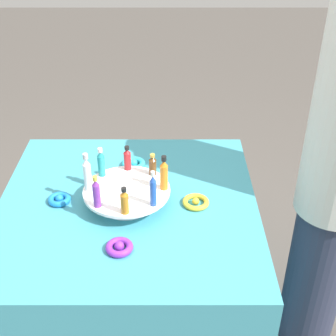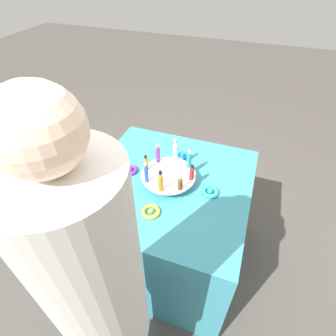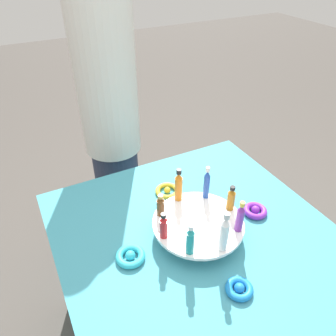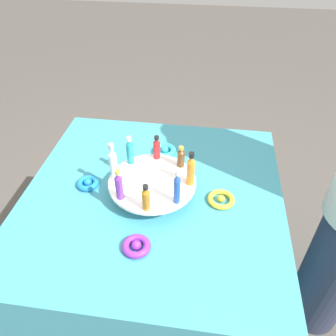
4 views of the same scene
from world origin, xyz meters
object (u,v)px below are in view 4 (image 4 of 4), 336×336
bottle_clear (113,163)px  ribbon_bow_blue (88,183)px  bottle_brown (181,157)px  bottle_amber (146,198)px  ribbon_bow_purple (136,246)px  bottle_red (157,148)px  bottle_purple (119,185)px  bottle_blue (177,188)px  bottle_teal (130,151)px  ribbon_bow_teal (165,150)px  display_stand (152,185)px  ribbon_bow_gold (221,199)px  bottle_orange (191,170)px

bottle_clear → ribbon_bow_blue: (0.01, 0.12, -0.12)m
bottle_brown → bottle_amber: (-0.24, 0.09, 0.01)m
ribbon_bow_purple → bottle_red: bearing=-0.3°
bottle_brown → ribbon_bow_purple: size_ratio=0.97×
bottle_red → bottle_clear: bearing=137.2°
bottle_purple → bottle_blue: size_ratio=0.89×
bottle_teal → bottle_clear: (-0.10, 0.04, 0.02)m
ribbon_bow_teal → bottle_red: bearing=173.9°
display_stand → ribbon_bow_blue: 0.25m
bottle_red → ribbon_bow_blue: bottle_red is taller
ribbon_bow_gold → ribbon_bow_blue: ribbon_bow_blue is taller
display_stand → bottle_amber: 0.15m
ribbon_bow_purple → ribbon_bow_teal: (0.51, -0.01, 0.00)m
bottle_orange → bottle_blue: 0.10m
bottle_blue → ribbon_bow_blue: 0.38m
ribbon_bow_purple → bottle_purple: bearing=29.1°
bottle_amber → ribbon_bow_blue: bearing=60.9°
bottle_brown → bottle_purple: bearing=137.2°
bottle_teal → bottle_amber: size_ratio=1.16×
bottle_purple → bottle_amber: size_ratio=1.21×
ribbon_bow_teal → bottle_clear: bearing=150.9°
bottle_teal → ribbon_bow_gold: (-0.10, -0.35, -0.11)m
bottle_red → bottle_amber: size_ratio=0.99×
bottle_amber → bottle_blue: (0.04, -0.09, 0.02)m
bottle_amber → ribbon_bow_gold: bottle_amber is taller
bottle_purple → ribbon_bow_blue: (0.11, 0.16, -0.11)m
bottle_orange → bottle_clear: size_ratio=0.89×
bottle_brown → bottle_red: size_ratio=0.88×
bottle_orange → bottle_red: 0.19m
bottle_blue → ribbon_bow_blue: bearing=74.2°
bottle_purple → ribbon_bow_teal: (0.35, -0.10, -0.11)m
bottle_teal → ribbon_bow_gold: bottle_teal is taller
bottle_red → ribbon_bow_gold: bottle_red is taller
bottle_clear → bottle_blue: size_ratio=1.11×
bottle_red → bottle_teal: 0.10m
bottle_orange → bottle_purple: bottle_orange is taller
ribbon_bow_purple → ribbon_bow_blue: bearing=43.3°
bottle_purple → bottle_amber: 0.10m
bottle_blue → ribbon_bow_gold: size_ratio=1.39×
bottle_red → bottle_brown: bearing=-110.3°
bottle_red → bottle_teal: bearing=114.7°
bottle_teal → bottle_purple: bottle_purple is taller
display_stand → bottle_teal: bottle_teal is taller
ribbon_bow_gold → ribbon_bow_teal: (0.26, 0.25, 0.00)m
bottle_amber → ribbon_bow_purple: bottle_amber is taller
ribbon_bow_gold → bottle_teal: bearing=74.2°
bottle_teal → bottle_brown: bearing=-87.8°
bottle_teal → bottle_amber: bearing=-155.3°
bottle_orange → ribbon_bow_teal: 0.30m
bottle_purple → bottle_amber: (-0.04, -0.10, -0.01)m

